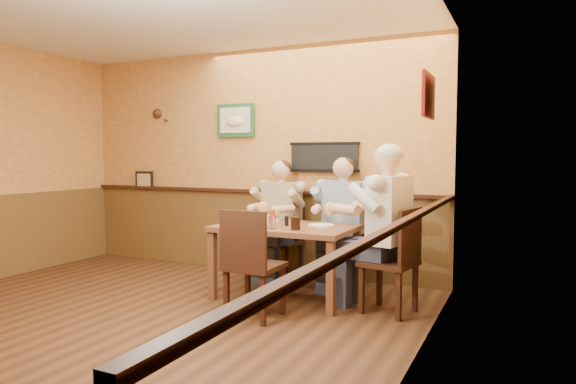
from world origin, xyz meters
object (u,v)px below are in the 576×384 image
object	(u,v)px
diner_white_elder	(389,238)
diner_tan_shirt	(282,226)
chair_right_end	(389,260)
dining_table	(286,234)
chair_back_right	(343,246)
cola_tumbler	(296,223)
chair_near_side	(255,263)
water_glass_mid	(272,222)
pepper_shaker	(287,221)
chair_back_left	(282,241)
water_glass_left	(255,222)
hot_sauce_bottle	(273,217)
diner_blue_polo	(343,228)
salt_shaker	(267,220)

from	to	relation	value
diner_white_elder	diner_tan_shirt	bearing A→B (deg)	-106.64
chair_right_end	diner_white_elder	world-z (taller)	diner_white_elder
dining_table	diner_tan_shirt	bearing A→B (deg)	118.47
chair_back_right	cola_tumbler	world-z (taller)	chair_back_right
chair_back_right	chair_near_side	bearing A→B (deg)	-104.58
diner_tan_shirt	cola_tumbler	size ratio (longest dim) A/B	10.23
diner_white_elder	water_glass_mid	distance (m)	1.14
cola_tumbler	pepper_shaker	bearing A→B (deg)	131.44
chair_right_end	chair_back_left	bearing A→B (deg)	-106.64
chair_back_right	water_glass_left	world-z (taller)	chair_back_right
water_glass_mid	hot_sauce_bottle	bearing A→B (deg)	114.43
diner_white_elder	pepper_shaker	world-z (taller)	diner_white_elder
chair_near_side	water_glass_mid	distance (m)	0.56
diner_tan_shirt	diner_white_elder	size ratio (longest dim) A/B	0.90
diner_white_elder	water_glass_left	bearing A→B (deg)	-69.76
dining_table	water_glass_mid	bearing A→B (deg)	-95.34
chair_back_left	pepper_shaker	distance (m)	0.92
chair_right_end	water_glass_left	bearing A→B (deg)	-69.76
dining_table	chair_back_right	bearing A→B (deg)	61.62
diner_tan_shirt	diner_white_elder	world-z (taller)	diner_white_elder
chair_near_side	diner_blue_polo	world-z (taller)	diner_blue_polo
water_glass_mid	chair_right_end	bearing A→B (deg)	9.96
water_glass_mid	pepper_shaker	size ratio (longest dim) A/B	1.22
diner_blue_polo	diner_tan_shirt	bearing A→B (deg)	177.82
dining_table	hot_sauce_bottle	bearing A→B (deg)	-128.32
pepper_shaker	diner_white_elder	bearing A→B (deg)	-2.75
chair_back_right	cola_tumbler	xyz separation A→B (m)	(-0.16, -0.95, 0.36)
water_glass_left	salt_shaker	size ratio (longest dim) A/B	1.20
cola_tumbler	water_glass_mid	bearing A→B (deg)	-176.45
diner_white_elder	cola_tumbler	bearing A→B (deg)	-66.89
salt_shaker	diner_tan_shirt	bearing A→B (deg)	104.60
chair_near_side	diner_tan_shirt	xyz separation A→B (m)	(-0.43, 1.45, 0.14)
chair_near_side	diner_white_elder	world-z (taller)	diner_white_elder
chair_back_left	hot_sauce_bottle	bearing A→B (deg)	-66.02
diner_blue_polo	salt_shaker	distance (m)	0.96
water_glass_left	pepper_shaker	bearing A→B (deg)	48.43
chair_back_right	pepper_shaker	world-z (taller)	chair_back_right
chair_near_side	diner_tan_shirt	size ratio (longest dim) A/B	0.78
chair_back_right	salt_shaker	bearing A→B (deg)	-128.58
chair_back_left	salt_shaker	world-z (taller)	chair_back_left
dining_table	pepper_shaker	distance (m)	0.14
salt_shaker	water_glass_mid	bearing A→B (deg)	-52.47
chair_near_side	water_glass_left	bearing A→B (deg)	-60.76
dining_table	diner_white_elder	bearing A→B (deg)	-3.32
water_glass_mid	hot_sauce_bottle	xyz separation A→B (m)	(-0.07, 0.15, 0.04)
diner_tan_shirt	diner_blue_polo	xyz separation A→B (m)	(0.78, -0.02, 0.02)
diner_tan_shirt	water_glass_left	xyz separation A→B (m)	(0.19, -1.00, 0.17)
chair_back_left	hot_sauce_bottle	distance (m)	0.98
water_glass_mid	dining_table	bearing A→B (deg)	84.66
dining_table	cola_tumbler	bearing A→B (deg)	-47.79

